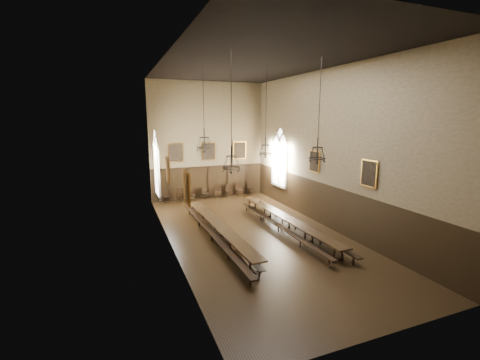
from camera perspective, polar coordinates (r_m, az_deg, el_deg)
floor at (r=17.86m, az=2.56°, el=-9.68°), size 9.00×18.00×0.02m
ceiling at (r=16.92m, az=2.84°, el=20.22°), size 9.00×18.00×0.02m
wall_back at (r=25.27m, az=-5.71°, el=6.91°), size 9.00×0.02×9.00m
wall_front at (r=9.41m, az=25.60°, el=-1.19°), size 9.00×0.02×9.00m
wall_left at (r=15.53m, az=-12.73°, el=4.08°), size 0.02×18.00×9.00m
wall_right at (r=19.08m, az=15.22°, el=5.23°), size 0.02×18.00×9.00m
wainscot_panelling at (r=17.46m, az=2.59°, el=-5.81°), size 9.00×18.00×2.50m
table_left at (r=17.28m, az=-3.83°, el=-9.03°), size 0.99×9.88×0.77m
table_right at (r=18.62m, az=8.08°, el=-7.59°), size 0.95×10.09×0.79m
bench_left_outer at (r=16.94m, az=-5.09°, el=-9.75°), size 0.48×10.76×0.48m
bench_left_inner at (r=17.18m, az=-2.01°, el=-9.55°), size 0.75×9.42×0.42m
bench_right_inner at (r=18.19m, az=6.83°, el=-8.39°), size 0.38×9.86×0.44m
bench_right_outer at (r=18.78m, az=9.85°, el=-7.78°), size 0.32×10.49×0.47m
chair_0 at (r=24.78m, az=-12.91°, el=-3.28°), size 0.50×0.50×0.96m
chair_1 at (r=24.86m, az=-10.81°, el=-3.11°), size 0.57×0.57×1.02m
chair_2 at (r=25.05m, az=-8.44°, el=-3.01°), size 0.42×0.42×0.88m
chair_3 at (r=25.42m, az=-6.12°, el=-2.70°), size 0.54×0.54×0.95m
chair_4 at (r=25.63m, az=-3.96°, el=-2.52°), size 0.54×0.54×0.99m
chair_5 at (r=25.94m, az=-1.99°, el=-2.33°), size 0.45×0.45×0.99m
chair_6 at (r=26.23m, az=-0.18°, el=-2.15°), size 0.49×0.49×1.03m
chair_7 at (r=26.58m, az=1.93°, el=-1.97°), size 0.48×0.48×1.04m
chandelier_back_left at (r=18.93m, az=-6.36°, el=6.62°), size 0.90×0.90×4.58m
chandelier_back_right at (r=19.47m, az=4.55°, el=5.80°), size 0.78×0.78×4.97m
chandelier_front_left at (r=13.69m, az=-1.51°, el=3.72°), size 0.77×0.77×4.94m
chandelier_front_right at (r=15.67m, az=13.59°, el=4.94°), size 0.81×0.81×4.75m
portrait_back_0 at (r=24.64m, az=-11.44°, el=4.77°), size 1.10×0.12×1.40m
portrait_back_1 at (r=25.21m, az=-5.59°, el=5.08°), size 1.10×0.12×1.40m
portrait_back_2 at (r=26.03m, az=-0.06°, el=5.32°), size 1.10×0.12×1.40m
portrait_left_0 at (r=16.64m, az=-12.70°, el=1.75°), size 0.12×1.00×1.30m
portrait_left_1 at (r=12.28m, az=-9.46°, el=-1.39°), size 0.12×1.00×1.30m
portrait_right_0 at (r=19.90m, az=13.09°, el=3.24°), size 0.12×1.00×1.30m
portrait_right_1 at (r=16.44m, az=21.94°, el=1.10°), size 0.12×1.00×1.30m
window_right at (r=23.78m, az=7.04°, el=3.96°), size 0.20×2.20×4.60m
window_left at (r=21.09m, az=-14.69°, el=2.77°), size 0.20×2.20×4.60m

